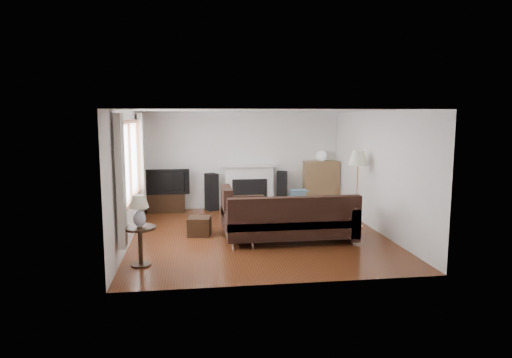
{
  "coord_description": "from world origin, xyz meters",
  "views": [
    {
      "loc": [
        -1.29,
        -8.94,
        2.43
      ],
      "look_at": [
        0.0,
        0.3,
        1.1
      ],
      "focal_mm": 32.0,
      "sensor_mm": 36.0,
      "label": 1
    }
  ],
  "objects": [
    {
      "name": "sectional_sofa",
      "position": [
        0.55,
        -0.57,
        0.44
      ],
      "size": [
        2.7,
        1.97,
        0.87
      ],
      "primitive_type": "cube",
      "color": "black",
      "rests_on": "ground"
    },
    {
      "name": "speaker_left",
      "position": [
        -0.83,
        2.52,
        0.47
      ],
      "size": [
        0.36,
        0.39,
        0.94
      ],
      "primitive_type": "cube",
      "rotation": [
        0.0,
        0.0,
        0.41
      ],
      "color": "black",
      "rests_on": "ground"
    },
    {
      "name": "fireplace",
      "position": [
        0.15,
        2.64,
        0.57
      ],
      "size": [
        1.4,
        0.26,
        1.15
      ],
      "primitive_type": "cube",
      "color": "white",
      "rests_on": "room"
    },
    {
      "name": "bookshelf",
      "position": [
        2.03,
        2.51,
        0.61
      ],
      "size": [
        0.88,
        0.42,
        1.22
      ],
      "primitive_type": "cube",
      "color": "olive",
      "rests_on": "ground"
    },
    {
      "name": "coffee_table",
      "position": [
        0.65,
        0.81,
        0.24
      ],
      "size": [
        1.29,
        0.81,
        0.48
      ],
      "primitive_type": "cube",
      "rotation": [
        0.0,
        0.0,
        -0.12
      ],
      "color": "#9B764A",
      "rests_on": "ground"
    },
    {
      "name": "floor_lamp",
      "position": [
        2.19,
        0.32,
        0.83
      ],
      "size": [
        0.55,
        0.55,
        1.66
      ],
      "primitive_type": "cube",
      "rotation": [
        0.0,
        0.0,
        0.36
      ],
      "color": "#BB7941",
      "rests_on": "ground"
    },
    {
      "name": "speaker_right",
      "position": [
        0.99,
        2.53,
        0.48
      ],
      "size": [
        0.34,
        0.37,
        0.96
      ],
      "primitive_type": "cube",
      "rotation": [
        0.0,
        0.0,
        -0.24
      ],
      "color": "black",
      "rests_on": "ground"
    },
    {
      "name": "window",
      "position": [
        -2.45,
        -0.2,
        1.55
      ],
      "size": [
        0.12,
        2.74,
        1.54
      ],
      "primitive_type": "cube",
      "color": "brown",
      "rests_on": "room"
    },
    {
      "name": "curtain_near",
      "position": [
        -2.4,
        -1.72,
        1.4
      ],
      "size": [
        0.1,
        0.35,
        2.1
      ],
      "primitive_type": "cube",
      "color": "beige",
      "rests_on": "room"
    },
    {
      "name": "television",
      "position": [
        -1.92,
        2.5,
        0.77
      ],
      "size": [
        1.09,
        0.14,
        0.63
      ],
      "primitive_type": "imported",
      "color": "black",
      "rests_on": "tv_stand"
    },
    {
      "name": "side_table",
      "position": [
        -2.15,
        -1.65,
        0.32
      ],
      "size": [
        0.52,
        0.52,
        0.65
      ],
      "primitive_type": "cube",
      "color": "black",
      "rests_on": "ground"
    },
    {
      "name": "room",
      "position": [
        0.0,
        0.0,
        1.25
      ],
      "size": [
        5.1,
        5.6,
        2.54
      ],
      "color": "#542712",
      "rests_on": "ground"
    },
    {
      "name": "footstool",
      "position": [
        -1.18,
        0.11,
        0.19
      ],
      "size": [
        0.51,
        0.51,
        0.37
      ],
      "primitive_type": "cube",
      "rotation": [
        0.0,
        0.0,
        -0.16
      ],
      "color": "black",
      "rests_on": "ground"
    },
    {
      "name": "curtain_far",
      "position": [
        -2.4,
        1.32,
        1.4
      ],
      "size": [
        0.1,
        0.35,
        2.1
      ],
      "primitive_type": "cube",
      "color": "beige",
      "rests_on": "room"
    },
    {
      "name": "table_lamp",
      "position": [
        -2.15,
        -1.65,
        0.9
      ],
      "size": [
        0.31,
        0.31,
        0.51
      ],
      "primitive_type": "cube",
      "color": "silver",
      "rests_on": "side_table"
    },
    {
      "name": "globe_lamp",
      "position": [
        2.03,
        2.51,
        1.35
      ],
      "size": [
        0.28,
        0.28,
        0.28
      ],
      "primitive_type": "sphere",
      "color": "white",
      "rests_on": "bookshelf"
    },
    {
      "name": "tv_stand",
      "position": [
        -1.96,
        2.5,
        0.23
      ],
      "size": [
        0.92,
        0.41,
        0.46
      ],
      "primitive_type": "cube",
      "color": "black",
      "rests_on": "ground"
    }
  ]
}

